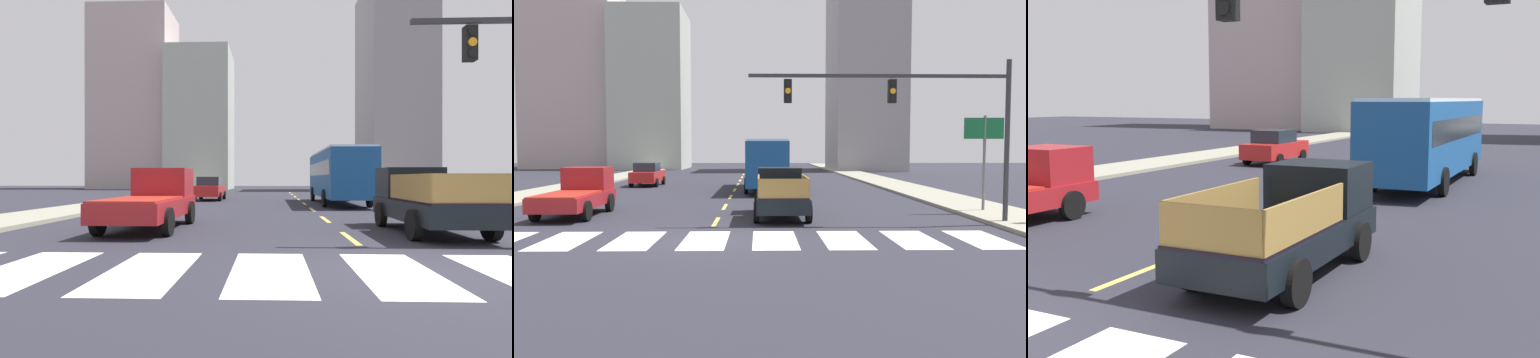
# 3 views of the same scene
# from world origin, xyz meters

# --- Properties ---
(sidewalk_left) EXTENTS (3.15, 110.00, 0.15)m
(sidewalk_left) POSITION_xyz_m (-11.65, 18.00, 0.07)
(sidewalk_left) COLOR gray
(sidewalk_left) RESTS_ON ground
(lane_dash_0) EXTENTS (0.16, 2.40, 0.01)m
(lane_dash_0) POSITION_xyz_m (0.00, 4.00, 0.00)
(lane_dash_0) COLOR #DFC54E
(lane_dash_0) RESTS_ON ground
(lane_dash_1) EXTENTS (0.16, 2.40, 0.01)m
(lane_dash_1) POSITION_xyz_m (0.00, 9.00, 0.00)
(lane_dash_1) COLOR #DFC54E
(lane_dash_1) RESTS_ON ground
(lane_dash_2) EXTENTS (0.16, 2.40, 0.01)m
(lane_dash_2) POSITION_xyz_m (0.00, 14.00, 0.00)
(lane_dash_2) COLOR #DFC54E
(lane_dash_2) RESTS_ON ground
(lane_dash_3) EXTENTS (0.16, 2.40, 0.01)m
(lane_dash_3) POSITION_xyz_m (0.00, 19.00, 0.00)
(lane_dash_3) COLOR #DFC54E
(lane_dash_3) RESTS_ON ground
(lane_dash_4) EXTENTS (0.16, 2.40, 0.01)m
(lane_dash_4) POSITION_xyz_m (0.00, 24.00, 0.00)
(lane_dash_4) COLOR #DFC54E
(lane_dash_4) RESTS_ON ground
(lane_dash_5) EXTENTS (0.16, 2.40, 0.01)m
(lane_dash_5) POSITION_xyz_m (0.00, 29.00, 0.00)
(lane_dash_5) COLOR #DFC54E
(lane_dash_5) RESTS_ON ground
(lane_dash_6) EXTENTS (0.16, 2.40, 0.01)m
(lane_dash_6) POSITION_xyz_m (0.00, 34.00, 0.00)
(lane_dash_6) COLOR #DFC54E
(lane_dash_6) RESTS_ON ground
(lane_dash_7) EXTENTS (0.16, 2.40, 0.01)m
(lane_dash_7) POSITION_xyz_m (0.00, 39.00, 0.00)
(lane_dash_7) COLOR #DFC54E
(lane_dash_7) RESTS_ON ground
(pickup_stakebed) EXTENTS (2.18, 5.20, 1.96)m
(pickup_stakebed) POSITION_xyz_m (2.53, 5.61, 0.94)
(pickup_stakebed) COLOR black
(pickup_stakebed) RESTS_ON ground
(city_bus) EXTENTS (2.72, 10.80, 3.32)m
(city_bus) POSITION_xyz_m (2.11, 18.79, 1.95)
(city_bus) COLOR #174D8C
(city_bus) RESTS_ON ground
(sedan_mid) EXTENTS (2.02, 4.40, 1.72)m
(sedan_mid) POSITION_xyz_m (-6.61, 22.82, 0.86)
(sedan_mid) COLOR red
(sedan_mid) RESTS_ON ground
(block_mid_left) EXTENTS (9.27, 9.98, 20.79)m
(block_mid_left) POSITION_xyz_m (-12.79, 54.81, 10.40)
(block_mid_left) COLOR #A8AFA5
(block_mid_left) RESTS_ON ground
(block_mid_right) EXTENTS (11.97, 9.52, 27.83)m
(block_mid_right) POSITION_xyz_m (-23.76, 57.09, 13.92)
(block_mid_right) COLOR #B8A6A5
(block_mid_right) RESTS_ON ground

